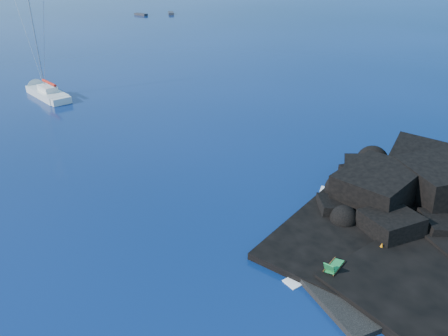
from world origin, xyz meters
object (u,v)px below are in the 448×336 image
object	(u,v)px
marker_cone	(381,247)
distant_boat_b	(171,14)
sailboat	(48,97)
sunbather	(372,278)
deck_chair	(335,263)
distant_boat_a	(141,15)

from	to	relation	value
marker_cone	distant_boat_b	bearing A→B (deg)	71.99
sailboat	sunbather	xyz separation A→B (m)	(8.56, -45.25, 0.51)
sailboat	deck_chair	distance (m)	44.27
sunbather	distant_boat_a	size ratio (longest dim) A/B	0.36
deck_chair	sunbather	size ratio (longest dim) A/B	1.01
sunbather	marker_cone	bearing A→B (deg)	42.45
sunbather	marker_cone	xyz separation A→B (m)	(2.46, 1.58, 0.11)
marker_cone	distant_boat_a	distance (m)	117.81
deck_chair	distant_boat_b	xyz separation A→B (m)	(40.30, 112.48, -0.90)
sunbather	distant_boat_b	world-z (taller)	sunbather
deck_chair	sunbather	bearing A→B (deg)	-74.26
sailboat	distant_boat_b	size ratio (longest dim) A/B	2.52
distant_boat_b	sailboat	bearing A→B (deg)	-103.55
distant_boat_b	deck_chair	bearing A→B (deg)	-88.59
marker_cone	distant_boat_b	distance (m)	118.30
sunbather	distant_boat_b	bearing A→B (deg)	80.88
marker_cone	sunbather	bearing A→B (deg)	-147.33
marker_cone	distant_boat_a	world-z (taller)	marker_cone
sunbather	distant_boat_a	bearing A→B (deg)	85.10
sailboat	deck_chair	xyz separation A→B (m)	(7.31, -43.65, 0.90)
sunbather	sailboat	bearing A→B (deg)	110.49
deck_chair	marker_cone	bearing A→B (deg)	-22.67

